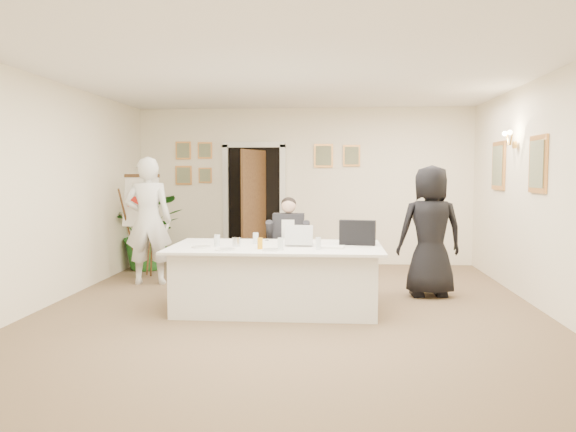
# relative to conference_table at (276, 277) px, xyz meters

# --- Properties ---
(floor) EXTENTS (7.00, 7.00, 0.00)m
(floor) POSITION_rel_conference_table_xyz_m (0.17, -0.02, -0.39)
(floor) COLOR brown
(floor) RESTS_ON ground
(ceiling) EXTENTS (6.00, 7.00, 0.02)m
(ceiling) POSITION_rel_conference_table_xyz_m (0.17, -0.02, 2.41)
(ceiling) COLOR white
(ceiling) RESTS_ON wall_back
(wall_back) EXTENTS (6.00, 0.10, 2.80)m
(wall_back) POSITION_rel_conference_table_xyz_m (0.17, 3.48, 1.01)
(wall_back) COLOR white
(wall_back) RESTS_ON floor
(wall_front) EXTENTS (6.00, 0.10, 2.80)m
(wall_front) POSITION_rel_conference_table_xyz_m (0.17, -3.52, 1.01)
(wall_front) COLOR white
(wall_front) RESTS_ON floor
(wall_left) EXTENTS (0.10, 7.00, 2.80)m
(wall_left) POSITION_rel_conference_table_xyz_m (-2.83, -0.02, 1.01)
(wall_left) COLOR white
(wall_left) RESTS_ON floor
(wall_right) EXTENTS (0.10, 7.00, 2.80)m
(wall_right) POSITION_rel_conference_table_xyz_m (3.17, -0.02, 1.01)
(wall_right) COLOR white
(wall_right) RESTS_ON floor
(doorway) EXTENTS (1.14, 0.86, 2.20)m
(doorway) POSITION_rel_conference_table_xyz_m (-0.72, 3.30, 0.65)
(doorway) COLOR black
(doorway) RESTS_ON floor
(pictures_back_wall) EXTENTS (3.40, 0.06, 0.80)m
(pictures_back_wall) POSITION_rel_conference_table_xyz_m (-0.63, 3.45, 1.46)
(pictures_back_wall) COLOR #D08C47
(pictures_back_wall) RESTS_ON wall_back
(pictures_right_wall) EXTENTS (0.06, 2.20, 0.80)m
(pictures_right_wall) POSITION_rel_conference_table_xyz_m (3.14, 1.18, 1.36)
(pictures_right_wall) COLOR #D08C47
(pictures_right_wall) RESTS_ON wall_right
(wall_sconce) EXTENTS (0.20, 0.30, 0.24)m
(wall_sconce) POSITION_rel_conference_table_xyz_m (3.07, 1.18, 1.71)
(wall_sconce) COLOR gold
(wall_sconce) RESTS_ON wall_right
(conference_table) EXTENTS (2.51, 1.35, 0.78)m
(conference_table) POSITION_rel_conference_table_xyz_m (0.00, 0.00, 0.00)
(conference_table) COLOR white
(conference_table) RESTS_ON floor
(seated_man) EXTENTS (0.60, 0.64, 1.33)m
(seated_man) POSITION_rel_conference_table_xyz_m (0.08, 0.89, 0.27)
(seated_man) COLOR black
(seated_man) RESTS_ON floor
(flip_chart) EXTENTS (0.57, 0.39, 1.59)m
(flip_chart) POSITION_rel_conference_table_xyz_m (-2.28, 1.94, 0.34)
(flip_chart) COLOR #321C10
(flip_chart) RESTS_ON floor
(standing_man) EXTENTS (0.74, 0.54, 1.88)m
(standing_man) POSITION_rel_conference_table_xyz_m (-2.03, 1.42, 0.55)
(standing_man) COLOR silver
(standing_man) RESTS_ON floor
(standing_woman) EXTENTS (0.91, 0.65, 1.75)m
(standing_woman) POSITION_rel_conference_table_xyz_m (1.97, 0.88, 0.48)
(standing_woman) COLOR black
(standing_woman) RESTS_ON floor
(potted_palm) EXTENTS (1.32, 1.19, 1.29)m
(potted_palm) POSITION_rel_conference_table_xyz_m (-2.42, 2.67, 0.25)
(potted_palm) COLOR #205F1F
(potted_palm) RESTS_ON floor
(laptop) EXTENTS (0.34, 0.36, 0.28)m
(laptop) POSITION_rel_conference_table_xyz_m (0.27, 0.06, 0.52)
(laptop) COLOR #B7BABC
(laptop) RESTS_ON conference_table
(laptop_bag) EXTENTS (0.44, 0.19, 0.30)m
(laptop_bag) POSITION_rel_conference_table_xyz_m (0.97, 0.14, 0.53)
(laptop_bag) COLOR black
(laptop_bag) RESTS_ON conference_table
(paper_stack) EXTENTS (0.30, 0.23, 0.03)m
(paper_stack) POSITION_rel_conference_table_xyz_m (0.67, -0.17, 0.40)
(paper_stack) COLOR white
(paper_stack) RESTS_ON conference_table
(plate_left) EXTENTS (0.27, 0.27, 0.01)m
(plate_left) POSITION_rel_conference_table_xyz_m (-0.86, -0.24, 0.39)
(plate_left) COLOR white
(plate_left) RESTS_ON conference_table
(plate_mid) EXTENTS (0.28, 0.28, 0.01)m
(plate_mid) POSITION_rel_conference_table_xyz_m (-0.53, -0.43, 0.39)
(plate_mid) COLOR white
(plate_mid) RESTS_ON conference_table
(plate_near) EXTENTS (0.24, 0.24, 0.01)m
(plate_near) POSITION_rel_conference_table_xyz_m (-0.01, -0.42, 0.39)
(plate_near) COLOR white
(plate_near) RESTS_ON conference_table
(glass_a) EXTENTS (0.07, 0.07, 0.14)m
(glass_a) POSITION_rel_conference_table_xyz_m (-0.69, -0.12, 0.45)
(glass_a) COLOR silver
(glass_a) RESTS_ON conference_table
(glass_b) EXTENTS (0.07, 0.07, 0.14)m
(glass_b) POSITION_rel_conference_table_xyz_m (0.09, -0.38, 0.45)
(glass_b) COLOR silver
(glass_b) RESTS_ON conference_table
(glass_c) EXTENTS (0.08, 0.08, 0.14)m
(glass_c) POSITION_rel_conference_table_xyz_m (0.51, -0.31, 0.45)
(glass_c) COLOR silver
(glass_c) RESTS_ON conference_table
(glass_d) EXTENTS (0.08, 0.08, 0.14)m
(glass_d) POSITION_rel_conference_table_xyz_m (-0.27, 0.15, 0.45)
(glass_d) COLOR silver
(glass_d) RESTS_ON conference_table
(oj_glass) EXTENTS (0.08, 0.08, 0.13)m
(oj_glass) POSITION_rel_conference_table_xyz_m (-0.15, -0.31, 0.45)
(oj_glass) COLOR orange
(oj_glass) RESTS_ON conference_table
(steel_jug) EXTENTS (0.10, 0.10, 0.11)m
(steel_jug) POSITION_rel_conference_table_xyz_m (-0.46, -0.10, 0.44)
(steel_jug) COLOR silver
(steel_jug) RESTS_ON conference_table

